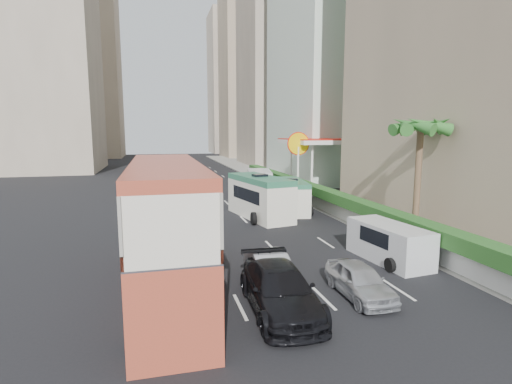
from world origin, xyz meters
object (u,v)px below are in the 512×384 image
object	(u,v)px
double_decker_bus	(167,229)
car_silver_lane_a	(270,285)
minibus_far	(292,196)
palm_tree	(417,183)
panel_van_far	(259,181)
panel_van_near	(389,243)
minibus_near	(260,197)
shell_station	(319,166)
car_black	(280,310)
van_asset	(259,211)
car_silver_lane_b	(359,296)

from	to	relation	value
double_decker_bus	car_silver_lane_a	size ratio (longest dim) A/B	2.72
minibus_far	palm_tree	distance (m)	10.86
car_silver_lane_a	panel_van_far	distance (m)	25.24
minibus_far	panel_van_near	xyz separation A→B (m)	(0.55, -12.58, -0.33)
double_decker_bus	minibus_far	world-z (taller)	double_decker_bus
panel_van_near	panel_van_far	size ratio (longest dim) A/B	0.80
palm_tree	minibus_near	bearing A→B (deg)	129.00
double_decker_bus	palm_tree	xyz separation A→B (m)	(13.80, 4.00, 0.85)
minibus_far	shell_station	distance (m)	11.06
car_black	panel_van_far	size ratio (longest dim) A/B	0.95
panel_van_near	shell_station	size ratio (longest dim) A/B	0.56
minibus_far	minibus_near	bearing A→B (deg)	-145.30
car_black	palm_tree	size ratio (longest dim) A/B	0.83
minibus_far	car_black	bearing A→B (deg)	-101.46
double_decker_bus	car_silver_lane_a	distance (m)	4.77
car_black	minibus_near	size ratio (longest dim) A/B	0.79
double_decker_bus	van_asset	world-z (taller)	double_decker_bus
minibus_near	palm_tree	world-z (taller)	palm_tree
minibus_near	minibus_far	size ratio (longest dim) A/B	1.22
van_asset	panel_van_near	world-z (taller)	panel_van_near
minibus_far	panel_van_far	distance (m)	10.37
car_silver_lane_b	minibus_far	bearing A→B (deg)	80.23
car_silver_lane_a	double_decker_bus	bearing A→B (deg)	176.72
car_silver_lane_b	minibus_near	size ratio (longest dim) A/B	0.56
minibus_far	van_asset	bearing A→B (deg)	172.19
car_black	panel_van_far	xyz separation A→B (m)	(6.29, 26.87, 1.13)
shell_station	minibus_near	bearing A→B (deg)	-130.80
car_silver_lane_a	minibus_near	distance (m)	13.13
minibus_near	double_decker_bus	bearing A→B (deg)	-130.31
car_black	van_asset	distance (m)	17.65
panel_van_far	shell_station	xyz separation A→B (m)	(6.03, -1.27, 1.62)
double_decker_bus	car_black	xyz separation A→B (m)	(3.69, -2.60, -2.53)
car_silver_lane_b	palm_tree	distance (m)	9.82
double_decker_bus	car_black	size ratio (longest dim) A/B	2.06
double_decker_bus	van_asset	distance (m)	16.63
car_silver_lane_a	panel_van_far	size ratio (longest dim) A/B	0.72
panel_van_far	shell_station	distance (m)	6.37
car_silver_lane_a	minibus_near	xyz separation A→B (m)	(2.89, 12.72, 1.50)
car_silver_lane_a	panel_van_near	bearing A→B (deg)	13.74
palm_tree	car_black	bearing A→B (deg)	-146.86
minibus_far	panel_van_near	size ratio (longest dim) A/B	1.24
minibus_far	palm_tree	world-z (taller)	palm_tree
car_silver_lane_a	minibus_far	xyz separation A→B (m)	(5.85, 14.14, 1.23)
double_decker_bus	car_silver_lane_a	xyz separation A→B (m)	(4.03, -0.24, -2.53)
panel_van_far	panel_van_near	bearing A→B (deg)	-77.41
double_decker_bus	car_black	world-z (taller)	double_decker_bus
minibus_near	panel_van_near	distance (m)	11.72
van_asset	minibus_far	distance (m)	2.82
double_decker_bus	minibus_far	distance (m)	17.11
car_silver_lane_b	car_black	bearing A→B (deg)	-172.49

